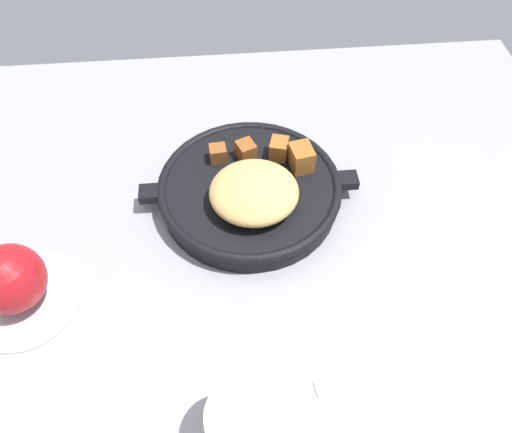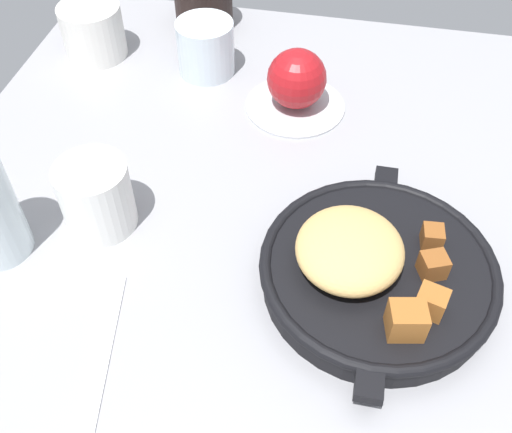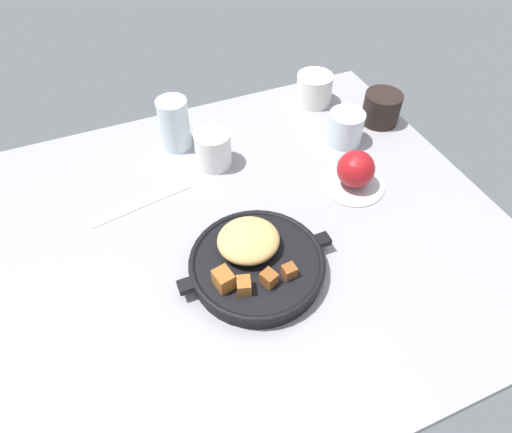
% 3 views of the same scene
% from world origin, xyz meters
% --- Properties ---
extents(ground_plane, '(0.96, 0.83, 0.02)m').
position_xyz_m(ground_plane, '(0.00, 0.00, -0.01)').
color(ground_plane, gray).
extents(cast_iron_skillet, '(0.27, 0.23, 0.07)m').
position_xyz_m(cast_iron_skillet, '(-0.02, -0.09, 0.02)').
color(cast_iron_skillet, black).
rests_on(cast_iron_skillet, ground_plane).
extents(saucer_plate, '(0.13, 0.13, 0.01)m').
position_xyz_m(saucer_plate, '(0.25, 0.03, 0.00)').
color(saucer_plate, '#B7BABF').
rests_on(saucer_plate, ground_plane).
extents(red_apple, '(0.08, 0.08, 0.08)m').
position_xyz_m(red_apple, '(0.25, 0.03, 0.04)').
color(red_apple, maroon).
rests_on(red_apple, saucer_plate).
extents(butter_knife, '(0.21, 0.05, 0.00)m').
position_xyz_m(butter_knife, '(-0.16, 0.14, 0.00)').
color(butter_knife, silver).
rests_on(butter_knife, ground_plane).
extents(white_creamer_pitcher, '(0.08, 0.08, 0.08)m').
position_xyz_m(white_creamer_pitcher, '(0.01, 0.20, 0.04)').
color(white_creamer_pitcher, white).
rests_on(white_creamer_pitcher, ground_plane).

